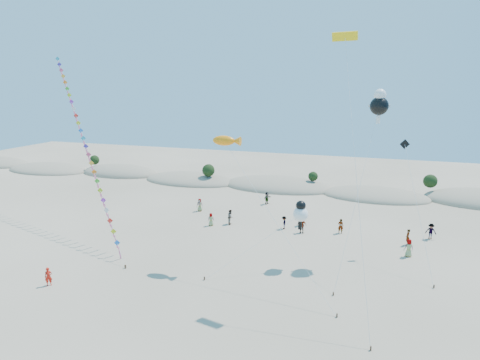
% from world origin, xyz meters
% --- Properties ---
extents(ground, '(160.00, 160.00, 0.00)m').
position_xyz_m(ground, '(0.00, 0.00, 0.00)').
color(ground, gray).
rests_on(ground, ground).
extents(dune_ridge, '(145.30, 11.49, 5.57)m').
position_xyz_m(dune_ridge, '(1.06, 45.14, 0.11)').
color(dune_ridge, gray).
rests_on(dune_ridge, ground).
extents(kite_train, '(22.44, 18.60, 21.40)m').
position_xyz_m(kite_train, '(-18.36, 19.64, 11.01)').
color(kite_train, '#3F2D1E').
rests_on(kite_train, ground).
extents(fish_kite, '(12.75, 7.68, 12.43)m').
position_xyz_m(fish_kite, '(1.95, 14.74, 11.90)').
color(fish_kite, '#3F2D1E').
rests_on(fish_kite, ground).
extents(cartoon_kite_low, '(8.24, 6.49, 6.48)m').
position_xyz_m(cartoon_kite_low, '(8.89, 15.73, 5.32)').
color(cartoon_kite_low, '#3F2D1E').
rests_on(cartoon_kite_low, ground).
extents(cartoon_kite_high, '(3.62, 11.04, 16.67)m').
position_xyz_m(cartoon_kite_high, '(15.23, 20.90, 15.25)').
color(cartoon_kite_high, '#3F2D1E').
rests_on(cartoon_kite_high, ground).
extents(parafoil_kite, '(4.50, 9.44, 21.02)m').
position_xyz_m(parafoil_kite, '(12.32, 13.06, 20.07)').
color(parafoil_kite, '#3F2D1E').
rests_on(parafoil_kite, ground).
extents(dark_kite, '(3.30, 8.70, 11.70)m').
position_xyz_m(dark_kite, '(18.73, 21.03, 8.25)').
color(dark_kite, '#3F2D1E').
rests_on(dark_kite, ground).
extents(flyer_foreground, '(0.72, 0.68, 1.65)m').
position_xyz_m(flyer_foreground, '(-11.02, 4.86, 0.82)').
color(flyer_foreground, red).
rests_on(flyer_foreground, ground).
extents(beachgoers, '(30.17, 14.82, 1.89)m').
position_xyz_m(beachgoers, '(7.26, 26.73, 0.88)').
color(beachgoers, slate).
rests_on(beachgoers, ground).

